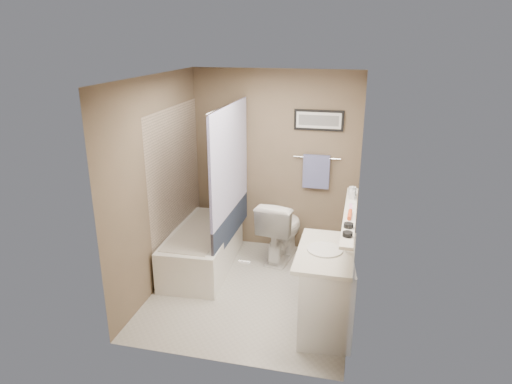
% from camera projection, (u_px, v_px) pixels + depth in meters
% --- Properties ---
extents(ground, '(2.50, 2.50, 0.00)m').
position_uv_depth(ground, '(253.00, 290.00, 5.26)').
color(ground, beige).
rests_on(ground, ground).
extents(ceiling, '(2.20, 2.50, 0.04)m').
position_uv_depth(ceiling, '(252.00, 79.00, 4.49)').
color(ceiling, white).
rests_on(ceiling, wall_back).
extents(wall_back, '(2.20, 0.04, 2.40)m').
position_uv_depth(wall_back, '(275.00, 162.00, 6.00)').
color(wall_back, brown).
rests_on(wall_back, ground).
extents(wall_front, '(2.20, 0.04, 2.40)m').
position_uv_depth(wall_front, '(217.00, 240.00, 3.74)').
color(wall_front, brown).
rests_on(wall_front, ground).
extents(wall_left, '(0.04, 2.50, 2.40)m').
position_uv_depth(wall_left, '(159.00, 185.00, 5.11)').
color(wall_left, brown).
rests_on(wall_left, ground).
extents(wall_right, '(0.04, 2.50, 2.40)m').
position_uv_depth(wall_right, '(356.00, 200.00, 4.64)').
color(wall_right, brown).
rests_on(wall_right, ground).
extents(tile_surround, '(0.02, 1.55, 2.00)m').
position_uv_depth(tile_surround, '(177.00, 188.00, 5.64)').
color(tile_surround, tan).
rests_on(tile_surround, wall_left).
extents(curtain_rod, '(0.02, 1.55, 0.02)m').
position_uv_depth(curtain_rod, '(229.00, 104.00, 5.14)').
color(curtain_rod, silver).
rests_on(curtain_rod, wall_left).
extents(curtain_upper, '(0.03, 1.45, 1.28)m').
position_uv_depth(curtain_upper, '(230.00, 160.00, 5.35)').
color(curtain_upper, white).
rests_on(curtain_upper, curtain_rod).
extents(curtain_lower, '(0.03, 1.45, 0.36)m').
position_uv_depth(curtain_lower, '(231.00, 224.00, 5.62)').
color(curtain_lower, '#232E43').
rests_on(curtain_lower, curtain_rod).
extents(mirror, '(0.02, 1.60, 1.00)m').
position_uv_depth(mirror, '(359.00, 164.00, 4.36)').
color(mirror, silver).
rests_on(mirror, wall_right).
extents(shelf, '(0.12, 1.60, 0.03)m').
position_uv_depth(shelf, '(350.00, 214.00, 4.54)').
color(shelf, silver).
rests_on(shelf, wall_right).
extents(towel_bar, '(0.60, 0.02, 0.02)m').
position_uv_depth(towel_bar, '(317.00, 158.00, 5.84)').
color(towel_bar, silver).
rests_on(towel_bar, wall_back).
extents(towel, '(0.34, 0.05, 0.44)m').
position_uv_depth(towel, '(316.00, 172.00, 5.88)').
color(towel, '#8991C7').
rests_on(towel, towel_bar).
extents(art_frame, '(0.62, 0.02, 0.26)m').
position_uv_depth(art_frame, '(319.00, 120.00, 5.69)').
color(art_frame, black).
rests_on(art_frame, wall_back).
extents(art_mat, '(0.56, 0.00, 0.20)m').
position_uv_depth(art_mat, '(319.00, 120.00, 5.68)').
color(art_mat, white).
rests_on(art_mat, art_frame).
extents(art_image, '(0.50, 0.00, 0.13)m').
position_uv_depth(art_image, '(319.00, 120.00, 5.68)').
color(art_image, '#595959').
rests_on(art_image, art_mat).
extents(door, '(0.80, 0.02, 2.00)m').
position_uv_depth(door, '(282.00, 270.00, 3.68)').
color(door, silver).
rests_on(door, wall_front).
extents(door_handle, '(0.10, 0.02, 0.02)m').
position_uv_depth(door_handle, '(244.00, 262.00, 3.80)').
color(door_handle, silver).
rests_on(door_handle, door).
extents(bathtub, '(0.78, 1.53, 0.50)m').
position_uv_depth(bathtub, '(203.00, 248.00, 5.73)').
color(bathtub, white).
rests_on(bathtub, ground).
extents(tub_rim, '(0.56, 1.36, 0.02)m').
position_uv_depth(tub_rim, '(202.00, 230.00, 5.65)').
color(tub_rim, beige).
rests_on(tub_rim, bathtub).
extents(toilet, '(0.58, 0.86, 0.82)m').
position_uv_depth(toilet, '(281.00, 229.00, 5.91)').
color(toilet, white).
rests_on(toilet, ground).
extents(vanity, '(0.59, 0.95, 0.80)m').
position_uv_depth(vanity, '(325.00, 291.00, 4.50)').
color(vanity, white).
rests_on(vanity, ground).
extents(countertop, '(0.54, 0.96, 0.04)m').
position_uv_depth(countertop, '(326.00, 252.00, 4.36)').
color(countertop, beige).
rests_on(countertop, vanity).
extents(sink_basin, '(0.34, 0.34, 0.01)m').
position_uv_depth(sink_basin, '(325.00, 250.00, 4.36)').
color(sink_basin, silver).
rests_on(sink_basin, countertop).
extents(faucet_spout, '(0.02, 0.02, 0.10)m').
position_uv_depth(faucet_spout, '(346.00, 248.00, 4.30)').
color(faucet_spout, silver).
rests_on(faucet_spout, countertop).
extents(faucet_knob, '(0.05, 0.05, 0.05)m').
position_uv_depth(faucet_knob, '(347.00, 245.00, 4.40)').
color(faucet_knob, white).
rests_on(faucet_knob, countertop).
extents(candle_bowl_near, '(0.09, 0.09, 0.04)m').
position_uv_depth(candle_bowl_near, '(348.00, 234.00, 4.00)').
color(candle_bowl_near, black).
rests_on(candle_bowl_near, shelf).
extents(candle_bowl_far, '(0.09, 0.09, 0.04)m').
position_uv_depth(candle_bowl_far, '(349.00, 225.00, 4.19)').
color(candle_bowl_far, black).
rests_on(candle_bowl_far, shelf).
extents(hair_brush_front, '(0.04, 0.22, 0.04)m').
position_uv_depth(hair_brush_front, '(350.00, 214.00, 4.43)').
color(hair_brush_front, '#C8441C').
rests_on(hair_brush_front, shelf).
extents(pink_comb, '(0.04, 0.16, 0.01)m').
position_uv_depth(pink_comb, '(351.00, 206.00, 4.69)').
color(pink_comb, pink).
rests_on(pink_comb, shelf).
extents(glass_jar, '(0.08, 0.08, 0.10)m').
position_uv_depth(glass_jar, '(352.00, 191.00, 5.00)').
color(glass_jar, silver).
rests_on(glass_jar, shelf).
extents(soap_bottle, '(0.07, 0.07, 0.14)m').
position_uv_depth(soap_bottle, '(352.00, 193.00, 4.90)').
color(soap_bottle, '#999999').
rests_on(soap_bottle, shelf).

